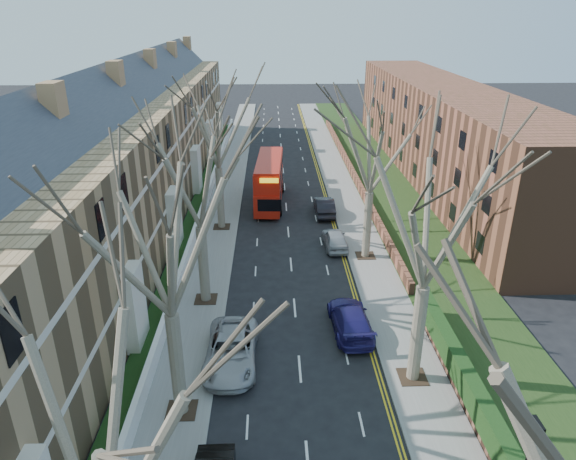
{
  "coord_description": "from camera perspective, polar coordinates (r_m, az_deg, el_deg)",
  "views": [
    {
      "loc": [
        -1.34,
        -12.81,
        17.4
      ],
      "look_at": [
        -0.27,
        19.61,
        3.37
      ],
      "focal_mm": 32.0,
      "sensor_mm": 36.0,
      "label": 1
    }
  ],
  "objects": [
    {
      "name": "double_decker_bus",
      "position": [
        49.37,
        -2.08,
        5.31
      ],
      "size": [
        3.0,
        10.27,
        4.28
      ],
      "rotation": [
        0.0,
        0.0,
        3.09
      ],
      "color": "#AF190C",
      "rests_on": "ground"
    },
    {
      "name": "tree_left_far",
      "position": [
        30.25,
        -10.19,
        7.37
      ],
      "size": [
        10.15,
        10.15,
        14.22
      ],
      "color": "brown",
      "rests_on": "ground"
    },
    {
      "name": "pavement_right",
      "position": [
        55.12,
        5.88,
        4.92
      ],
      "size": [
        3.0,
        102.0,
        0.12
      ],
      "primitive_type": "cube",
      "color": "slate",
      "rests_on": "ground"
    },
    {
      "name": "front_wall_left",
      "position": [
        47.33,
        -9.43,
        2.29
      ],
      "size": [
        0.3,
        78.0,
        1.0
      ],
      "color": "white",
      "rests_on": "ground"
    },
    {
      "name": "tree_left_dist",
      "position": [
        41.78,
        -8.03,
        12.35
      ],
      "size": [
        10.5,
        10.5,
        14.71
      ],
      "color": "brown",
      "rests_on": "ground"
    },
    {
      "name": "car_right_near",
      "position": [
        30.52,
        6.96,
        -9.82
      ],
      "size": [
        2.41,
        5.39,
        1.54
      ],
      "primitive_type": "imported",
      "rotation": [
        0.0,
        0.0,
        3.19
      ],
      "color": "navy",
      "rests_on": "ground"
    },
    {
      "name": "car_left_far",
      "position": [
        28.0,
        -6.32,
        -13.12
      ],
      "size": [
        2.75,
        5.83,
        1.61
      ],
      "primitive_type": "imported",
      "rotation": [
        0.0,
        0.0,
        -0.01
      ],
      "color": "#A3A3A8",
      "rests_on": "ground"
    },
    {
      "name": "flats_right",
      "position": [
        60.18,
        16.64,
        10.52
      ],
      "size": [
        13.97,
        54.0,
        10.0
      ],
      "color": "brown",
      "rests_on": "ground"
    },
    {
      "name": "pavement_left",
      "position": [
        54.83,
        -6.69,
        4.79
      ],
      "size": [
        3.0,
        102.0,
        0.12
      ],
      "primitive_type": "cube",
      "color": "slate",
      "rests_on": "ground"
    },
    {
      "name": "tree_left_mid",
      "position": [
        20.84,
        -13.82,
        0.56
      ],
      "size": [
        10.5,
        10.5,
        14.71
      ],
      "color": "brown",
      "rests_on": "ground"
    },
    {
      "name": "terrace_left",
      "position": [
        47.02,
        -17.16,
        7.73
      ],
      "size": [
        9.7,
        78.0,
        13.6
      ],
      "color": "#91714A",
      "rests_on": "ground"
    },
    {
      "name": "tree_right_far",
      "position": [
        36.43,
        9.45,
        10.14
      ],
      "size": [
        10.15,
        10.15,
        14.22
      ],
      "color": "brown",
      "rests_on": "ground"
    },
    {
      "name": "car_right_mid",
      "position": [
        40.56,
        5.24,
        -0.99
      ],
      "size": [
        1.9,
        4.33,
        1.45
      ],
      "primitive_type": "imported",
      "rotation": [
        0.0,
        0.0,
        3.19
      ],
      "color": "#999CA1",
      "rests_on": "ground"
    },
    {
      "name": "tree_right_mid",
      "position": [
        23.32,
        15.82,
        2.82
      ],
      "size": [
        10.5,
        10.5,
        14.71
      ],
      "color": "brown",
      "rests_on": "ground"
    },
    {
      "name": "tree_left_near",
      "position": [
        12.97,
        -22.34,
        -19.55
      ],
      "size": [
        9.8,
        9.8,
        13.73
      ],
      "color": "brown",
      "rests_on": "ground"
    },
    {
      "name": "wall_hedge_right",
      "position": [
        23.79,
        22.82,
        -22.1
      ],
      "size": [
        0.7,
        24.0,
        1.8
      ],
      "color": "#502E22",
      "rests_on": "ground"
    },
    {
      "name": "grass_verge_right",
      "position": [
        55.87,
        10.48,
        5.0
      ],
      "size": [
        6.0,
        102.0,
        0.06
      ],
      "color": "#1C3212",
      "rests_on": "ground"
    },
    {
      "name": "car_right_far",
      "position": [
        47.07,
        4.06,
        2.65
      ],
      "size": [
        1.65,
        4.73,
        1.56
      ],
      "primitive_type": "imported",
      "rotation": [
        0.0,
        0.0,
        3.14
      ],
      "color": "black",
      "rests_on": "ground"
    }
  ]
}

